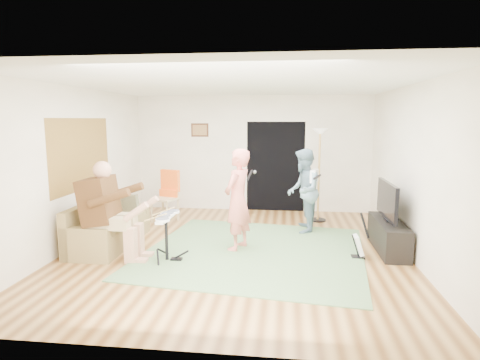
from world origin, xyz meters
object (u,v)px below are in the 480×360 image
(sofa, at_px, (106,230))
(drum_kit, at_px, (167,240))
(singer, at_px, (238,200))
(torchiere_lamp, at_px, (319,158))
(tv_cabinet, at_px, (388,236))
(guitarist, at_px, (303,191))
(guitar_spare, at_px, (359,245))
(television, at_px, (387,200))
(dining_chair, at_px, (166,203))

(sofa, relative_size, drum_kit, 2.52)
(singer, distance_m, torchiere_lamp, 2.60)
(torchiere_lamp, bearing_deg, tv_cabinet, -61.48)
(guitarist, bearing_deg, tv_cabinet, 57.94)
(sofa, relative_size, guitar_spare, 2.58)
(singer, distance_m, television, 2.44)
(torchiere_lamp, bearing_deg, guitar_spare, -78.54)
(guitarist, bearing_deg, singer, -39.13)
(singer, xyz_separation_m, dining_chair, (-1.75, 1.67, -0.45))
(singer, height_order, guitar_spare, singer)
(dining_chair, height_order, tv_cabinet, dining_chair)
(sofa, distance_m, dining_chair, 1.78)
(singer, bearing_deg, guitar_spare, 104.99)
(guitarist, distance_m, torchiere_lamp, 1.09)
(singer, relative_size, guitarist, 1.05)
(guitarist, distance_m, guitar_spare, 1.74)
(drum_kit, bearing_deg, guitar_spare, 8.93)
(sofa, bearing_deg, dining_chair, 71.82)
(drum_kit, xyz_separation_m, guitar_spare, (2.95, 0.46, -0.12))
(television, bearing_deg, drum_kit, -165.47)
(guitar_spare, bearing_deg, dining_chair, 153.11)
(torchiere_lamp, bearing_deg, guitarist, -112.05)
(guitar_spare, xyz_separation_m, torchiere_lamp, (-0.46, 2.29, 1.14))
(singer, relative_size, dining_chair, 1.55)
(torchiere_lamp, relative_size, tv_cabinet, 1.40)
(guitarist, bearing_deg, drum_kit, -45.09)
(tv_cabinet, bearing_deg, torchiere_lamp, 118.52)
(drum_kit, distance_m, television, 3.60)
(sofa, xyz_separation_m, guitarist, (3.42, 1.23, 0.55))
(sofa, height_order, torchiere_lamp, torchiere_lamp)
(torchiere_lamp, xyz_separation_m, tv_cabinet, (1.01, -1.86, -1.10))
(torchiere_lamp, height_order, dining_chair, torchiere_lamp)
(singer, bearing_deg, sofa, -68.60)
(singer, height_order, tv_cabinet, singer)
(drum_kit, height_order, torchiere_lamp, torchiere_lamp)
(tv_cabinet, distance_m, television, 0.60)
(singer, relative_size, torchiere_lamp, 0.86)
(drum_kit, distance_m, guitarist, 2.88)
(singer, relative_size, television, 1.45)
(torchiere_lamp, bearing_deg, television, -62.68)
(singer, height_order, guitarist, singer)
(torchiere_lamp, distance_m, television, 2.15)
(television, bearing_deg, singer, -174.67)
(guitar_spare, height_order, dining_chair, dining_chair)
(dining_chair, bearing_deg, guitar_spare, -7.73)
(torchiere_lamp, height_order, tv_cabinet, torchiere_lamp)
(guitar_spare, xyz_separation_m, dining_chair, (-3.68, 1.87, 0.18))
(torchiere_lamp, xyz_separation_m, television, (0.96, -1.86, -0.50))
(sofa, relative_size, torchiere_lamp, 0.96)
(sofa, height_order, tv_cabinet, sofa)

